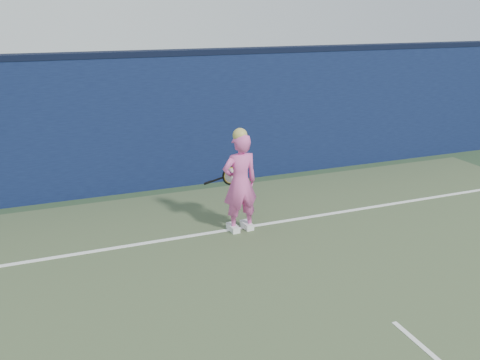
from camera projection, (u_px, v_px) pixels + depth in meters
name	position (u px, v px, depth m)	size (l,w,h in m)	color
backstop_wall	(226.00, 118.00, 10.09)	(24.00, 0.40, 2.50)	#0C1436
wall_cap	(225.00, 51.00, 9.68)	(24.00, 0.42, 0.10)	black
player	(240.00, 182.00, 7.77)	(0.59, 0.41, 1.64)	#DC55A4
racket	(229.00, 176.00, 8.12)	(0.60, 0.16, 0.32)	black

